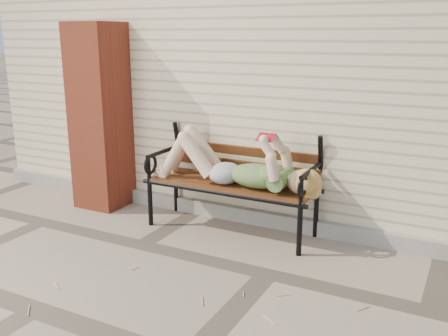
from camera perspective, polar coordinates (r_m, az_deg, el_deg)
The scene contains 7 objects.
ground at distance 4.14m, azimuth 4.99°, elevation -11.98°, with size 80.00×80.00×0.00m, color gray.
house_wall at distance 6.57m, azimuth 15.54°, elevation 11.28°, with size 8.00×4.00×3.00m, color beige.
foundation_strip at distance 4.94m, azimuth 9.34°, elevation -6.52°, with size 8.00×0.10×0.15m, color gray.
brick_pillar at distance 5.62m, azimuth -13.94°, elevation 5.68°, with size 0.50×0.50×2.00m, color #AC4226.
garden_bench at distance 4.85m, azimuth 1.37°, elevation 0.41°, with size 1.78×0.71×1.15m.
reading_woman at distance 4.71m, azimuth 0.79°, elevation 0.45°, with size 1.68×0.38×0.53m.
straw_scatter at distance 3.85m, azimuth -13.27°, elevation -14.45°, with size 2.70×1.60×0.01m.
Camera 1 is at (1.37, -3.42, 1.88)m, focal length 40.00 mm.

